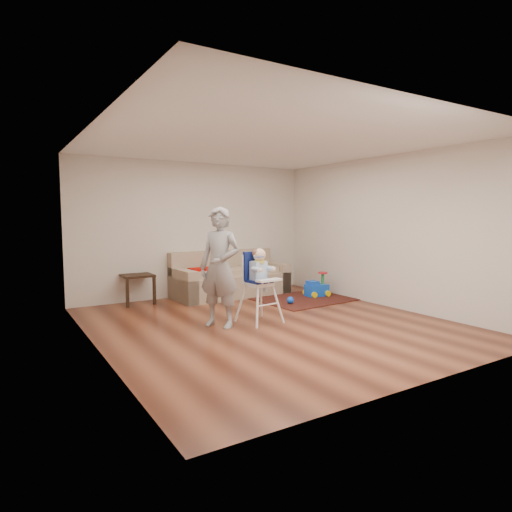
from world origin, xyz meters
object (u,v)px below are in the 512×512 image
ride_on_toy (317,284)px  toy_ball (290,300)px  high_chair (259,287)px  adult (220,267)px  sofa (231,274)px  side_table (137,289)px

ride_on_toy → toy_ball: (-0.92, -0.35, -0.18)m
high_chair → adult: adult is taller
toy_ball → high_chair: size_ratio=0.12×
ride_on_toy → sofa: bearing=148.9°
sofa → adult: 2.46m
toy_ball → adult: bearing=-158.4°
high_chair → sofa: bearing=65.4°
sofa → adult: (-1.29, -2.05, 0.43)m
side_table → high_chair: size_ratio=0.48×
sofa → adult: bearing=-124.4°
toy_ball → high_chair: (-1.19, -0.81, 0.47)m
high_chair → toy_ball: bearing=27.1°
side_table → adult: adult is taller
sofa → toy_ball: 1.48m
sofa → side_table: (-1.86, 0.23, -0.18)m
toy_ball → sofa: bearing=111.2°
high_chair → adult: size_ratio=0.65×
side_table → ride_on_toy: bearing=-20.3°
sofa → ride_on_toy: size_ratio=4.94×
side_table → toy_ball: bearing=-33.4°
toy_ball → ride_on_toy: bearing=20.9°
ride_on_toy → high_chair: size_ratio=0.42×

